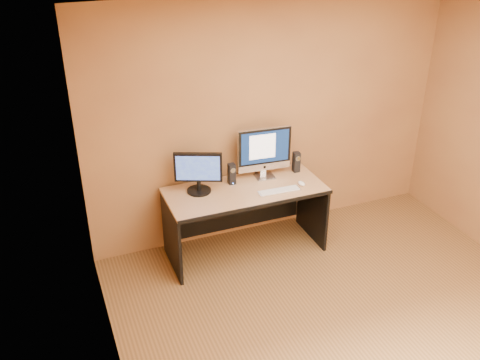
{
  "coord_description": "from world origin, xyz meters",
  "views": [
    {
      "loc": [
        -2.28,
        -2.82,
        3.34
      ],
      "look_at": [
        -0.55,
        1.49,
        0.92
      ],
      "focal_mm": 40.0,
      "sensor_mm": 36.0,
      "label": 1
    }
  ],
  "objects": [
    {
      "name": "cable_a",
      "position": [
        -0.2,
        1.9,
        0.75
      ],
      "size": [
        0.1,
        0.21,
        0.01
      ],
      "primitive_type": "cylinder",
      "rotation": [
        1.57,
        0.0,
        0.42
      ],
      "color": "black",
      "rests_on": "desk"
    },
    {
      "name": "speaker_left",
      "position": [
        -0.54,
        1.77,
        0.86
      ],
      "size": [
        0.07,
        0.07,
        0.22
      ],
      "primitive_type": null,
      "rotation": [
        0.0,
        0.0,
        0.0
      ],
      "color": "black",
      "rests_on": "desk"
    },
    {
      "name": "cable_b",
      "position": [
        -0.21,
        1.91,
        0.75
      ],
      "size": [
        0.06,
        0.18,
        0.01
      ],
      "primitive_type": "cylinder",
      "rotation": [
        1.57,
        0.0,
        -0.31
      ],
      "color": "black",
      "rests_on": "desk"
    },
    {
      "name": "mouse",
      "position": [
        0.12,
        1.47,
        0.77
      ],
      "size": [
        0.06,
        0.1,
        0.04
      ],
      "primitive_type": "ellipsoid",
      "rotation": [
        0.0,
        0.0,
        0.03
      ],
      "color": "white",
      "rests_on": "desk"
    },
    {
      "name": "keyboard",
      "position": [
        -0.16,
        1.42,
        0.76
      ],
      "size": [
        0.44,
        0.14,
        0.02
      ],
      "primitive_type": "cube",
      "rotation": [
        0.0,
        0.0,
        -0.04
      ],
      "color": "silver",
      "rests_on": "desk"
    },
    {
      "name": "imac",
      "position": [
        -0.16,
        1.77,
        1.03
      ],
      "size": [
        0.59,
        0.26,
        0.56
      ],
      "primitive_type": null,
      "rotation": [
        0.0,
        0.0,
        -0.08
      ],
      "color": "silver",
      "rests_on": "desk"
    },
    {
      "name": "speaker_right",
      "position": [
        0.21,
        1.77,
        0.86
      ],
      "size": [
        0.07,
        0.08,
        0.22
      ],
      "primitive_type": null,
      "rotation": [
        0.0,
        0.0,
        -0.05
      ],
      "color": "black",
      "rests_on": "desk"
    },
    {
      "name": "walls",
      "position": [
        0.0,
        0.0,
        1.3
      ],
      "size": [
        4.0,
        4.0,
        2.6
      ],
      "primitive_type": null,
      "color": "#9B6D3E",
      "rests_on": "ground"
    },
    {
      "name": "ceiling",
      "position": [
        0.0,
        0.0,
        2.6
      ],
      "size": [
        4.0,
        4.0,
        0.0
      ],
      "primitive_type": "plane",
      "color": "white",
      "rests_on": "walls"
    },
    {
      "name": "floor",
      "position": [
        0.0,
        0.0,
        0.0
      ],
      "size": [
        4.0,
        4.0,
        0.0
      ],
      "primitive_type": "plane",
      "color": "brown",
      "rests_on": "ground"
    },
    {
      "name": "desk",
      "position": [
        -0.46,
        1.59,
        0.37
      ],
      "size": [
        1.62,
        0.72,
        0.75
      ],
      "primitive_type": null,
      "rotation": [
        0.0,
        0.0,
        -0.0
      ],
      "color": "tan",
      "rests_on": "ground"
    },
    {
      "name": "second_monitor",
      "position": [
        -0.91,
        1.72,
        0.96
      ],
      "size": [
        0.54,
        0.41,
        0.43
      ],
      "primitive_type": null,
      "rotation": [
        0.0,
        0.0,
        -0.4
      ],
      "color": "black",
      "rests_on": "desk"
    }
  ]
}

